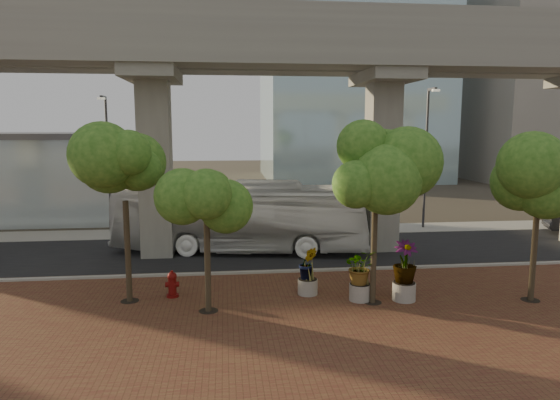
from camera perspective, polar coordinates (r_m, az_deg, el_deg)
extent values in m
plane|color=#3E362D|center=(25.17, -0.49, -7.11)|extent=(160.00, 160.00, 0.00)
cube|color=brown|center=(17.63, 2.25, -13.86)|extent=(70.00, 13.00, 0.06)
cube|color=black|center=(27.09, -0.93, -5.96)|extent=(90.00, 8.00, 0.04)
cube|color=#9F9D94|center=(23.24, 0.02, -8.22)|extent=(70.00, 0.25, 0.16)
cube|color=#9F9D94|center=(32.43, -1.85, -3.58)|extent=(90.00, 3.00, 0.06)
cube|color=gray|center=(24.97, -0.62, 17.07)|extent=(72.00, 2.40, 1.80)
cube|color=gray|center=(28.12, -1.30, 16.07)|extent=(72.00, 2.40, 1.80)
cube|color=gray|center=(24.16, -0.35, 20.76)|extent=(72.00, 0.12, 1.00)
cube|color=gray|center=(29.43, -1.51, 18.48)|extent=(72.00, 0.12, 1.00)
cube|color=#A09990|center=(72.70, 28.11, 11.48)|extent=(18.00, 16.00, 24.00)
imported|color=silver|center=(26.99, -4.50, -1.98)|extent=(13.89, 5.58, 3.77)
cylinder|color=#650C0B|center=(20.47, -12.17, -10.61)|extent=(0.48, 0.48, 0.11)
cylinder|color=#650C0B|center=(20.35, -12.20, -9.59)|extent=(0.32, 0.32, 0.77)
sphere|color=#650C0B|center=(20.23, -12.24, -8.55)|extent=(0.37, 0.37, 0.37)
cylinder|color=#650C0B|center=(20.19, -12.25, -8.08)|extent=(0.11, 0.11, 0.13)
cylinder|color=#650C0B|center=(20.33, -12.21, -9.41)|extent=(0.53, 0.21, 0.21)
cylinder|color=#ADAA9C|center=(19.81, 9.12, -10.35)|extent=(0.83, 0.83, 0.64)
imported|color=#295C18|center=(19.52, 9.19, -7.52)|extent=(1.84, 1.84, 1.38)
cylinder|color=gray|center=(20.14, 13.98, -10.10)|extent=(0.89, 0.89, 0.70)
imported|color=#295C18|center=(19.81, 14.09, -6.89)|extent=(2.19, 2.19, 1.64)
cylinder|color=#AEA79D|center=(20.27, 3.18, -9.86)|extent=(0.79, 0.79, 0.62)
imported|color=#295C18|center=(19.99, 3.20, -7.21)|extent=(1.77, 1.77, 1.32)
cylinder|color=#483B29|center=(19.87, -17.01, -5.67)|extent=(0.22, 0.22, 3.90)
cylinder|color=black|center=(20.41, -16.78, -10.98)|extent=(0.70, 0.70, 0.01)
cylinder|color=#483B29|center=(18.25, -8.27, -7.46)|extent=(0.22, 0.22, 3.38)
cylinder|color=black|center=(18.77, -8.17, -12.42)|extent=(0.70, 0.70, 0.01)
cylinder|color=#483B29|center=(19.22, 10.66, -6.23)|extent=(0.22, 0.22, 3.70)
cylinder|color=black|center=(19.75, 10.52, -11.42)|extent=(0.70, 0.70, 0.01)
cylinder|color=#483B29|center=(21.48, 26.99, -5.81)|extent=(0.22, 0.22, 3.44)
cylinder|color=black|center=(21.94, 26.70, -10.17)|extent=(0.70, 0.70, 0.01)
cylinder|color=#303135|center=(32.24, -18.99, 3.49)|extent=(0.15, 0.15, 8.42)
cube|color=#303135|center=(31.69, -19.56, 11.01)|extent=(0.16, 1.05, 0.16)
cube|color=silver|center=(31.17, -19.77, 10.86)|extent=(0.42, 0.21, 0.13)
cylinder|color=#313237|center=(34.36, 16.32, 4.41)|extent=(0.16, 0.16, 9.07)
cube|color=#313237|center=(33.86, 17.01, 12.02)|extent=(0.17, 1.13, 0.17)
cube|color=silver|center=(33.33, 17.39, 11.87)|extent=(0.45, 0.23, 0.14)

